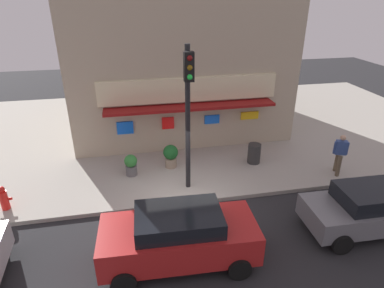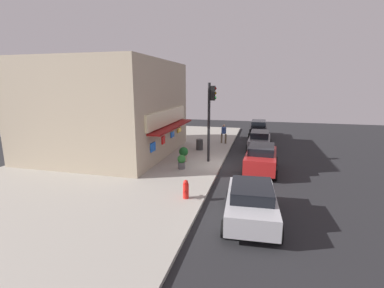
{
  "view_description": "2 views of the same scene",
  "coord_description": "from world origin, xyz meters",
  "px_view_note": "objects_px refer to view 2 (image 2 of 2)",
  "views": [
    {
      "loc": [
        -1.49,
        -9.56,
        7.07
      ],
      "look_at": [
        0.74,
        1.6,
        1.67
      ],
      "focal_mm": 30.61,
      "sensor_mm": 36.0,
      "label": 1
    },
    {
      "loc": [
        -17.6,
        -2.37,
        5.38
      ],
      "look_at": [
        0.43,
        2.18,
        1.33
      ],
      "focal_mm": 25.62,
      "sensor_mm": 36.0,
      "label": 2
    }
  ],
  "objects_px": {
    "traffic_light": "(210,112)",
    "parked_car_silver": "(251,202)",
    "trash_can": "(200,145)",
    "potted_plant_by_window": "(184,154)",
    "potted_plant_by_doorway": "(182,162)",
    "pedestrian": "(224,133)",
    "parked_car_grey": "(260,140)",
    "fire_hydrant": "(186,189)",
    "parked_car_red": "(261,158)",
    "parked_car_black": "(258,129)"
  },
  "relations": [
    {
      "from": "potted_plant_by_window",
      "to": "parked_car_silver",
      "type": "xyz_separation_m",
      "value": [
        -7.21,
        -4.85,
        0.09
      ]
    },
    {
      "from": "traffic_light",
      "to": "potted_plant_by_window",
      "type": "distance_m",
      "value": 3.39
    },
    {
      "from": "traffic_light",
      "to": "trash_can",
      "type": "xyz_separation_m",
      "value": [
        3.18,
        1.44,
        -2.98
      ]
    },
    {
      "from": "trash_can",
      "to": "potted_plant_by_window",
      "type": "xyz_separation_m",
      "value": [
        -3.62,
        0.32,
        0.12
      ]
    },
    {
      "from": "parked_car_black",
      "to": "pedestrian",
      "type": "bearing_deg",
      "value": 148.08
    },
    {
      "from": "parked_car_grey",
      "to": "pedestrian",
      "type": "bearing_deg",
      "value": 74.21
    },
    {
      "from": "traffic_light",
      "to": "fire_hydrant",
      "type": "bearing_deg",
      "value": -179.46
    },
    {
      "from": "parked_car_black",
      "to": "potted_plant_by_window",
      "type": "bearing_deg",
      "value": 156.94
    },
    {
      "from": "pedestrian",
      "to": "potted_plant_by_doorway",
      "type": "height_order",
      "value": "pedestrian"
    },
    {
      "from": "parked_car_black",
      "to": "parked_car_silver",
      "type": "xyz_separation_m",
      "value": [
        -18.62,
        0.01,
        -0.07
      ]
    },
    {
      "from": "potted_plant_by_doorway",
      "to": "parked_car_grey",
      "type": "distance_m",
      "value": 8.78
    },
    {
      "from": "potted_plant_by_window",
      "to": "parked_car_black",
      "type": "distance_m",
      "value": 12.41
    },
    {
      "from": "fire_hydrant",
      "to": "parked_car_grey",
      "type": "relative_size",
      "value": 0.21
    },
    {
      "from": "trash_can",
      "to": "potted_plant_by_doorway",
      "type": "distance_m",
      "value": 5.3
    },
    {
      "from": "potted_plant_by_doorway",
      "to": "parked_car_black",
      "type": "height_order",
      "value": "parked_car_black"
    },
    {
      "from": "fire_hydrant",
      "to": "parked_car_silver",
      "type": "xyz_separation_m",
      "value": [
        -1.17,
        -3.03,
        0.21
      ]
    },
    {
      "from": "fire_hydrant",
      "to": "parked_car_black",
      "type": "distance_m",
      "value": 17.72
    },
    {
      "from": "parked_car_silver",
      "to": "parked_car_black",
      "type": "bearing_deg",
      "value": -0.02
    },
    {
      "from": "trash_can",
      "to": "potted_plant_by_window",
      "type": "distance_m",
      "value": 3.64
    },
    {
      "from": "parked_car_grey",
      "to": "parked_car_black",
      "type": "bearing_deg",
      "value": 1.83
    },
    {
      "from": "fire_hydrant",
      "to": "potted_plant_by_doorway",
      "type": "bearing_deg",
      "value": 18.77
    },
    {
      "from": "traffic_light",
      "to": "pedestrian",
      "type": "distance_m",
      "value": 6.67
    },
    {
      "from": "pedestrian",
      "to": "potted_plant_by_doorway",
      "type": "xyz_separation_m",
      "value": [
        -8.31,
        1.54,
        -0.48
      ]
    },
    {
      "from": "pedestrian",
      "to": "parked_car_silver",
      "type": "distance_m",
      "value": 14.16
    },
    {
      "from": "traffic_light",
      "to": "parked_car_red",
      "type": "height_order",
      "value": "traffic_light"
    },
    {
      "from": "traffic_light",
      "to": "parked_car_red",
      "type": "bearing_deg",
      "value": -105.07
    },
    {
      "from": "pedestrian",
      "to": "parked_car_grey",
      "type": "distance_m",
      "value": 3.3
    },
    {
      "from": "pedestrian",
      "to": "parked_car_grey",
      "type": "bearing_deg",
      "value": -105.79
    },
    {
      "from": "trash_can",
      "to": "parked_car_black",
      "type": "xyz_separation_m",
      "value": [
        7.8,
        -4.54,
        0.28
      ]
    },
    {
      "from": "parked_car_grey",
      "to": "parked_car_silver",
      "type": "relative_size",
      "value": 1.03
    },
    {
      "from": "traffic_light",
      "to": "parked_car_silver",
      "type": "distance_m",
      "value": 8.7
    },
    {
      "from": "traffic_light",
      "to": "pedestrian",
      "type": "relative_size",
      "value": 3.1
    },
    {
      "from": "potted_plant_by_window",
      "to": "parked_car_red",
      "type": "bearing_deg",
      "value": -95.37
    },
    {
      "from": "fire_hydrant",
      "to": "parked_car_grey",
      "type": "bearing_deg",
      "value": -15.27
    },
    {
      "from": "trash_can",
      "to": "potted_plant_by_doorway",
      "type": "relative_size",
      "value": 0.97
    },
    {
      "from": "parked_car_grey",
      "to": "parked_car_black",
      "type": "distance_m",
      "value": 5.68
    },
    {
      "from": "potted_plant_by_doorway",
      "to": "potted_plant_by_window",
      "type": "xyz_separation_m",
      "value": [
        1.68,
        0.35,
        0.08
      ]
    },
    {
      "from": "trash_can",
      "to": "pedestrian",
      "type": "height_order",
      "value": "pedestrian"
    },
    {
      "from": "traffic_light",
      "to": "potted_plant_by_window",
      "type": "bearing_deg",
      "value": 103.85
    },
    {
      "from": "fire_hydrant",
      "to": "pedestrian",
      "type": "distance_m",
      "value": 12.68
    },
    {
      "from": "fire_hydrant",
      "to": "parked_car_silver",
      "type": "distance_m",
      "value": 3.25
    },
    {
      "from": "trash_can",
      "to": "pedestrian",
      "type": "xyz_separation_m",
      "value": [
        3.02,
        -1.56,
        0.52
      ]
    },
    {
      "from": "parked_car_black",
      "to": "potted_plant_by_doorway",
      "type": "bearing_deg",
      "value": 160.98
    },
    {
      "from": "traffic_light",
      "to": "parked_car_grey",
      "type": "xyz_separation_m",
      "value": [
        5.31,
        -3.28,
        -2.77
      ]
    },
    {
      "from": "traffic_light",
      "to": "parked_car_grey",
      "type": "relative_size",
      "value": 1.24
    },
    {
      "from": "potted_plant_by_doorway",
      "to": "parked_car_black",
      "type": "relative_size",
      "value": 0.2
    },
    {
      "from": "pedestrian",
      "to": "parked_car_red",
      "type": "bearing_deg",
      "value": -155.05
    },
    {
      "from": "parked_car_grey",
      "to": "parked_car_black",
      "type": "relative_size",
      "value": 0.95
    },
    {
      "from": "trash_can",
      "to": "potted_plant_by_window",
      "type": "bearing_deg",
      "value": 174.88
    },
    {
      "from": "pedestrian",
      "to": "trash_can",
      "type": "bearing_deg",
      "value": 152.67
    }
  ]
}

